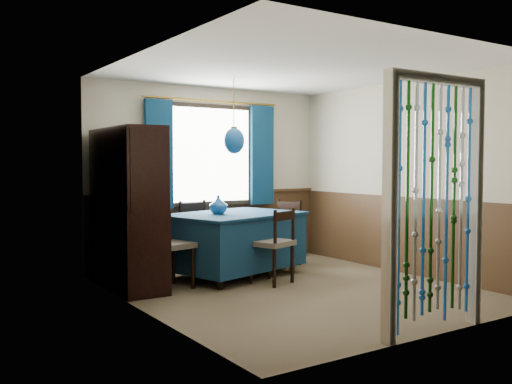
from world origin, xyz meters
TOP-DOWN VIEW (x-y plane):
  - floor at (0.00, 0.00)m, footprint 4.00×4.00m
  - ceiling at (0.00, 0.00)m, footprint 4.00×4.00m
  - wall_back at (0.00, 2.00)m, footprint 3.60×0.00m
  - wall_front at (0.00, -2.00)m, footprint 3.60×0.00m
  - wall_left at (-1.80, 0.00)m, footprint 0.00×4.00m
  - wall_right at (1.80, 0.00)m, footprint 0.00×4.00m
  - wainscot_back at (0.00, 1.99)m, footprint 3.60×0.00m
  - wainscot_front at (0.00, -1.99)m, footprint 3.60×0.00m
  - wainscot_left at (-1.79, 0.00)m, footprint 0.00×4.00m
  - wainscot_right at (1.79, 0.00)m, footprint 0.00×4.00m
  - window at (0.00, 1.95)m, footprint 1.32×0.12m
  - doorway at (0.00, -1.94)m, footprint 1.16×0.12m
  - dining_table at (-0.16, 1.06)m, footprint 1.91×1.55m
  - chair_near at (-0.01, 0.41)m, footprint 0.56×0.55m
  - chair_far at (-0.32, 1.73)m, footprint 0.48×0.46m
  - chair_left at (-1.18, 0.85)m, footprint 0.52×0.53m
  - chair_right at (0.81, 1.35)m, footprint 0.55×0.57m
  - sideboard at (-1.54, 1.20)m, footprint 0.52×1.42m
  - pendant_lamp at (-0.16, 1.06)m, footprint 0.27×0.27m
  - vase_table at (-0.39, 1.07)m, footprint 0.26×0.26m
  - bowl_shelf at (-1.48, 0.88)m, footprint 0.26×0.26m
  - vase_sideboard at (-1.48, 1.57)m, footprint 0.19×0.19m

SIDE VIEW (x-z plane):
  - floor at x=0.00m, z-range 0.00..0.00m
  - dining_table at x=-0.16m, z-range 0.06..0.86m
  - chair_near at x=-0.01m, z-range 0.03..0.93m
  - chair_right at x=0.81m, z-range 0.03..0.94m
  - chair_far at x=-0.32m, z-range 0.03..0.95m
  - chair_left at x=-1.18m, z-range 0.03..0.96m
  - wainscot_back at x=0.00m, z-range -1.30..2.30m
  - wainscot_front at x=0.00m, z-range -1.30..2.30m
  - wainscot_left at x=-1.79m, z-range -1.50..2.50m
  - wainscot_right at x=1.79m, z-range -1.50..2.50m
  - sideboard at x=-1.54m, z-range -0.29..1.55m
  - vase_table at x=-0.39m, z-range 0.80..1.02m
  - vase_sideboard at x=-1.48m, z-range 0.92..1.09m
  - doorway at x=0.00m, z-range -0.04..2.14m
  - wall_back at x=0.00m, z-range -0.55..3.05m
  - wall_front at x=0.00m, z-range -0.55..3.05m
  - wall_left at x=-1.80m, z-range -0.75..3.25m
  - wall_right at x=1.80m, z-range -0.75..3.25m
  - bowl_shelf at x=-1.48m, z-range 1.26..1.32m
  - window at x=0.00m, z-range 0.84..2.26m
  - pendant_lamp at x=-0.16m, z-range 1.25..2.19m
  - ceiling at x=0.00m, z-range 2.50..2.50m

